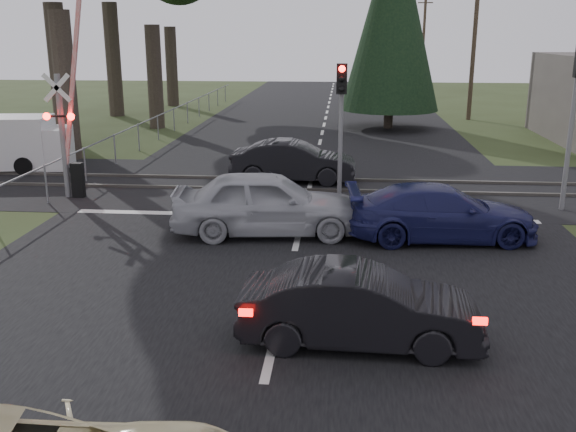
# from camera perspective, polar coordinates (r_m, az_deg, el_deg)

# --- Properties ---
(ground) EXTENTS (120.00, 120.00, 0.00)m
(ground) POSITION_cam_1_polar(r_m,az_deg,el_deg) (10.44, -1.62, -12.54)
(ground) COLOR #2E391A
(ground) RESTS_ON ground
(road) EXTENTS (14.00, 100.00, 0.01)m
(road) POSITION_cam_1_polar(r_m,az_deg,el_deg) (19.78, 1.65, 1.39)
(road) COLOR black
(road) RESTS_ON ground
(rail_corridor) EXTENTS (120.00, 8.00, 0.01)m
(rail_corridor) POSITION_cam_1_polar(r_m,az_deg,el_deg) (21.72, 1.96, 2.72)
(rail_corridor) COLOR black
(rail_corridor) RESTS_ON ground
(stop_line) EXTENTS (13.00, 0.35, 0.00)m
(stop_line) POSITION_cam_1_polar(r_m,az_deg,el_deg) (18.04, 1.32, -0.02)
(stop_line) COLOR silver
(stop_line) RESTS_ON ground
(rail_near) EXTENTS (120.00, 0.12, 0.10)m
(rail_near) POSITION_cam_1_polar(r_m,az_deg,el_deg) (20.93, 1.85, 2.34)
(rail_near) COLOR #59544C
(rail_near) RESTS_ON ground
(rail_far) EXTENTS (120.00, 0.12, 0.10)m
(rail_far) POSITION_cam_1_polar(r_m,az_deg,el_deg) (22.49, 2.07, 3.29)
(rail_far) COLOR #59544C
(rail_far) RESTS_ON ground
(crossing_signal) EXTENTS (1.62, 0.38, 6.96)m
(crossing_signal) POSITION_cam_1_polar(r_m,az_deg,el_deg) (20.87, -18.86, 7.07)
(crossing_signal) COLOR slate
(crossing_signal) RESTS_ON ground
(traffic_signal_center) EXTENTS (0.32, 0.48, 4.10)m
(traffic_signal_center) POSITION_cam_1_polar(r_m,az_deg,el_deg) (19.91, 4.75, 9.65)
(traffic_signal_center) COLOR slate
(traffic_signal_center) RESTS_ON ground
(utility_pole_mid) EXTENTS (1.80, 0.26, 9.00)m
(utility_pole_mid) POSITION_cam_1_polar(r_m,az_deg,el_deg) (39.81, 16.25, 15.00)
(utility_pole_mid) COLOR #4C3D2D
(utility_pole_mid) RESTS_ON ground
(utility_pole_far) EXTENTS (1.80, 0.26, 9.00)m
(utility_pole_far) POSITION_cam_1_polar(r_m,az_deg,el_deg) (64.54, 11.97, 15.42)
(utility_pole_far) COLOR #4C3D2D
(utility_pole_far) RESTS_ON ground
(conifer_tree) EXTENTS (5.20, 5.20, 11.00)m
(conifer_tree) POSITION_cam_1_polar(r_m,az_deg,el_deg) (35.21, 9.31, 17.42)
(conifer_tree) COLOR #473D33
(conifer_tree) RESTS_ON ground
(fence_left) EXTENTS (0.10, 36.00, 1.20)m
(fence_left) POSITION_cam_1_polar(r_m,az_deg,el_deg) (33.21, -10.71, 7.07)
(fence_left) COLOR slate
(fence_left) RESTS_ON ground
(dark_hatchback) EXTENTS (4.00, 1.50, 1.30)m
(dark_hatchback) POSITION_cam_1_polar(r_m,az_deg,el_deg) (10.67, 6.40, -8.07)
(dark_hatchback) COLOR black
(dark_hatchback) RESTS_ON ground
(silver_car) EXTENTS (4.98, 2.41, 1.64)m
(silver_car) POSITION_cam_1_polar(r_m,az_deg,el_deg) (16.29, -1.86, 1.17)
(silver_car) COLOR #A3A4AB
(silver_car) RESTS_ON ground
(blue_sedan) EXTENTS (4.85, 2.30, 1.36)m
(blue_sedan) POSITION_cam_1_polar(r_m,az_deg,el_deg) (16.34, 13.45, 0.27)
(blue_sedan) COLOR #191B4C
(blue_sedan) RESTS_ON ground
(dark_car_far) EXTENTS (4.33, 1.64, 1.41)m
(dark_car_far) POSITION_cam_1_polar(r_m,az_deg,el_deg) (22.18, 0.48, 4.86)
(dark_car_far) COLOR black
(dark_car_far) RESTS_ON ground
(white_van) EXTENTS (5.36, 2.56, 2.01)m
(white_van) POSITION_cam_1_polar(r_m,az_deg,el_deg) (26.31, -24.25, 5.91)
(white_van) COLOR silver
(white_van) RESTS_ON ground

